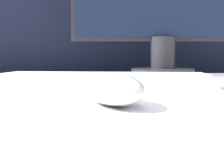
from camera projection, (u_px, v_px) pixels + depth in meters
partition_panel at (128, 98)px, 1.17m from camera, size 5.00×0.03×1.34m
computer_mouse_near at (113, 88)px, 0.36m from camera, size 0.09×0.14×0.04m
keyboard at (103, 80)px, 0.60m from camera, size 0.42×0.17×0.02m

